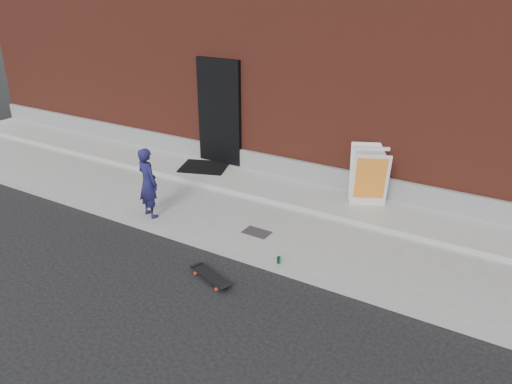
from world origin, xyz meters
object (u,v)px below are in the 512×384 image
Objects in this scene: child at (148,183)px; skateboard at (210,276)px; pizza_sign at (369,176)px; soda_can at (279,260)px.

skateboard is at bearing 170.83° from child.
pizza_sign is 9.83× the size of soda_can.
child reaches higher than skateboard.
skateboard is at bearing -136.52° from soda_can.
skateboard is 0.74× the size of pizza_sign.
soda_can is (-0.45, -2.53, -0.58)m from pizza_sign.
pizza_sign is at bearing 79.89° from soda_can.
child is at bearing 154.50° from skateboard.
soda_can is (2.73, -0.24, -0.58)m from child.
child is 1.59× the size of skateboard.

